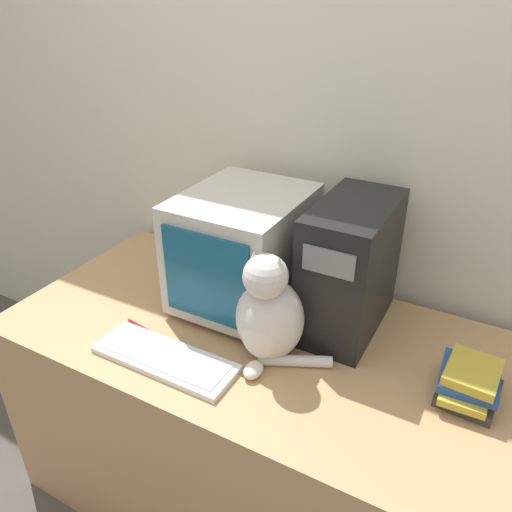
# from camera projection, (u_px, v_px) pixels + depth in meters

# --- Properties ---
(wall_back) EXTENTS (7.00, 0.05, 2.50)m
(wall_back) POSITION_uv_depth(u_px,v_px,m) (319.00, 146.00, 1.70)
(wall_back) COLOR beige
(wall_back) RESTS_ON ground_plane
(desk) EXTENTS (1.58, 0.80, 0.77)m
(desk) POSITION_uv_depth(u_px,v_px,m) (253.00, 419.00, 1.76)
(desk) COLOR tan
(desk) RESTS_ON ground_plane
(crt_monitor) EXTENTS (0.37, 0.44, 0.39)m
(crt_monitor) POSITION_uv_depth(u_px,v_px,m) (243.00, 250.00, 1.63)
(crt_monitor) COLOR #BCB7AD
(crt_monitor) RESTS_ON desk
(computer_tower) EXTENTS (0.21, 0.40, 0.42)m
(computer_tower) POSITION_uv_depth(u_px,v_px,m) (350.00, 267.00, 1.52)
(computer_tower) COLOR black
(computer_tower) RESTS_ON desk
(keyboard) EXTENTS (0.44, 0.15, 0.02)m
(keyboard) POSITION_uv_depth(u_px,v_px,m) (165.00, 358.00, 1.45)
(keyboard) COLOR silver
(keyboard) RESTS_ON desk
(cat) EXTENTS (0.30, 0.24, 0.35)m
(cat) POSITION_uv_depth(u_px,v_px,m) (269.00, 315.00, 1.41)
(cat) COLOR silver
(cat) RESTS_ON desk
(book_stack) EXTENTS (0.16, 0.20, 0.10)m
(book_stack) POSITION_uv_depth(u_px,v_px,m) (469.00, 382.00, 1.31)
(book_stack) COLOR #383333
(book_stack) RESTS_ON desk
(pen) EXTENTS (0.15, 0.03, 0.01)m
(pen) POSITION_uv_depth(u_px,v_px,m) (144.00, 328.00, 1.59)
(pen) COLOR maroon
(pen) RESTS_ON desk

